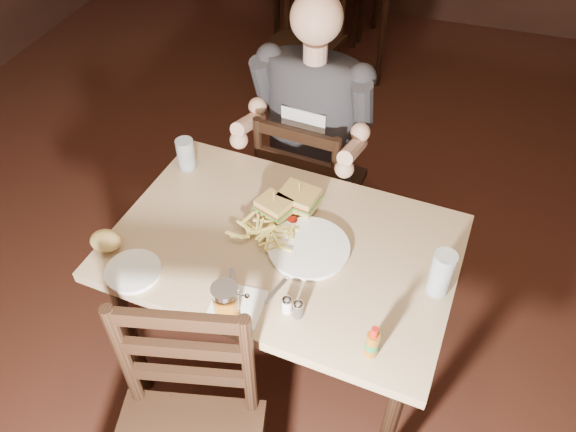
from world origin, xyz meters
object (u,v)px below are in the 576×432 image
(syrup_dispenser, at_px, (226,299))
(side_plate, at_px, (133,272))
(diner, at_px, (310,106))
(glass_left, at_px, (186,154))
(glass_right, at_px, (441,273))
(main_table, at_px, (283,261))
(chair_far, at_px, (311,186))
(dinner_plate, at_px, (309,249))
(hot_sauce, at_px, (373,341))
(bg_chair_near, at_px, (304,43))

(syrup_dispenser, bearing_deg, side_plate, 177.93)
(side_plate, bearing_deg, syrup_dispenser, -6.51)
(diner, bearing_deg, glass_left, -131.82)
(diner, relative_size, side_plate, 5.15)
(glass_right, bearing_deg, syrup_dispenser, -155.10)
(main_table, xyz_separation_m, side_plate, (-0.41, -0.27, 0.09))
(chair_far, xyz_separation_m, dinner_plate, (0.18, -0.66, 0.34))
(side_plate, bearing_deg, hot_sauce, -3.60)
(diner, xyz_separation_m, glass_right, (0.60, -0.65, -0.05))
(main_table, height_order, glass_right, glass_right)
(glass_right, bearing_deg, dinner_plate, 175.37)
(glass_right, height_order, side_plate, glass_right)
(chair_far, relative_size, diner, 1.00)
(chair_far, distance_m, side_plate, 1.03)
(chair_far, distance_m, glass_right, 1.00)
(bg_chair_near, relative_size, diner, 1.00)
(main_table, relative_size, glass_left, 9.58)
(glass_left, height_order, side_plate, glass_left)
(diner, relative_size, glass_right, 5.56)
(diner, bearing_deg, glass_right, -41.86)
(glass_left, bearing_deg, bg_chair_near, 91.32)
(glass_left, height_order, syrup_dispenser, glass_left)
(glass_left, xyz_separation_m, hot_sauce, (0.83, -0.58, -0.00))
(dinner_plate, distance_m, hot_sauce, 0.42)
(syrup_dispenser, bearing_deg, glass_right, 29.35)
(diner, relative_size, syrup_dispenser, 8.42)
(main_table, xyz_separation_m, bg_chair_near, (-0.51, 1.93, -0.24))
(main_table, bearing_deg, side_plate, -146.50)
(bg_chair_near, bearing_deg, main_table, -65.01)
(diner, height_order, syrup_dispenser, diner)
(syrup_dispenser, bearing_deg, diner, 95.64)
(bg_chair_near, bearing_deg, glass_right, -52.46)
(bg_chair_near, distance_m, glass_left, 1.71)
(chair_far, bearing_deg, bg_chair_near, -66.30)
(diner, bearing_deg, bg_chair_near, 112.94)
(main_table, xyz_separation_m, dinner_plate, (0.09, -0.00, 0.10))
(main_table, bearing_deg, hot_sauce, -41.24)
(chair_far, bearing_deg, syrup_dispenser, 96.26)
(glass_left, bearing_deg, chair_far, 45.97)
(bg_chair_near, xyz_separation_m, side_plate, (0.10, -2.20, 0.33))
(chair_far, relative_size, dinner_plate, 3.37)
(main_table, bearing_deg, bg_chair_near, 104.81)
(main_table, height_order, diner, diner)
(main_table, height_order, chair_far, chair_far)
(diner, xyz_separation_m, side_plate, (-0.31, -0.88, -0.12))
(dinner_plate, relative_size, hot_sauce, 2.19)
(chair_far, xyz_separation_m, side_plate, (-0.32, -0.93, 0.33))
(glass_right, relative_size, hot_sauce, 1.33)
(glass_right, xyz_separation_m, side_plate, (-0.91, -0.23, -0.07))
(main_table, bearing_deg, syrup_dispenser, -103.49)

